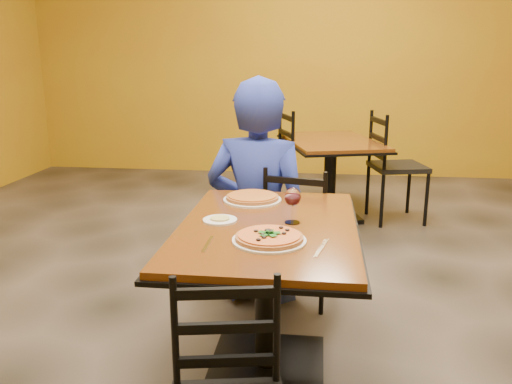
# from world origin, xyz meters

# --- Properties ---
(floor) EXTENTS (7.00, 8.00, 0.01)m
(floor) POSITION_xyz_m (0.00, 0.00, 0.00)
(floor) COLOR black
(floor) RESTS_ON ground
(wall_back) EXTENTS (7.00, 0.01, 3.00)m
(wall_back) POSITION_xyz_m (0.00, 4.00, 1.50)
(wall_back) COLOR #AB8A13
(wall_back) RESTS_ON ground
(table_main) EXTENTS (0.83, 1.23, 0.75)m
(table_main) POSITION_xyz_m (0.00, -0.50, 0.56)
(table_main) COLOR brown
(table_main) RESTS_ON floor
(table_second) EXTENTS (1.08, 1.34, 0.75)m
(table_second) POSITION_xyz_m (0.33, 2.07, 0.55)
(table_second) COLOR brown
(table_second) RESTS_ON floor
(chair_main_far) EXTENTS (0.47, 0.47, 0.87)m
(chair_main_far) POSITION_xyz_m (0.13, 0.32, 0.44)
(chair_main_far) COLOR black
(chair_main_far) RESTS_ON floor
(chair_second_left) EXTENTS (0.59, 0.59, 1.02)m
(chair_second_left) POSITION_xyz_m (-0.29, 2.07, 0.51)
(chair_second_left) COLOR black
(chair_second_left) RESTS_ON floor
(chair_second_right) EXTENTS (0.55, 0.55, 1.01)m
(chair_second_right) POSITION_xyz_m (0.94, 2.07, 0.51)
(chair_second_right) COLOR black
(chair_second_right) RESTS_ON floor
(diner) EXTENTS (0.73, 0.53, 1.39)m
(diner) POSITION_xyz_m (-0.15, 0.34, 0.69)
(diner) COLOR #1C289A
(diner) RESTS_ON floor
(plate_main) EXTENTS (0.31, 0.31, 0.01)m
(plate_main) POSITION_xyz_m (0.03, -0.72, 0.76)
(plate_main) COLOR white
(plate_main) RESTS_ON table_main
(pizza_main) EXTENTS (0.28, 0.28, 0.02)m
(pizza_main) POSITION_xyz_m (0.03, -0.72, 0.77)
(pizza_main) COLOR #9C190B
(pizza_main) RESTS_ON plate_main
(plate_far) EXTENTS (0.31, 0.31, 0.01)m
(plate_far) POSITION_xyz_m (-0.12, -0.10, 0.76)
(plate_far) COLOR white
(plate_far) RESTS_ON table_main
(pizza_far) EXTENTS (0.28, 0.28, 0.02)m
(pizza_far) POSITION_xyz_m (-0.12, -0.10, 0.77)
(pizza_far) COLOR gold
(pizza_far) RESTS_ON plate_far
(side_plate) EXTENTS (0.16, 0.16, 0.01)m
(side_plate) POSITION_xyz_m (-0.23, -0.48, 0.76)
(side_plate) COLOR white
(side_plate) RESTS_ON table_main
(dip) EXTENTS (0.09, 0.09, 0.01)m
(dip) POSITION_xyz_m (-0.23, -0.48, 0.76)
(dip) COLOR tan
(dip) RESTS_ON side_plate
(wine_glass) EXTENTS (0.08, 0.08, 0.18)m
(wine_glass) POSITION_xyz_m (0.11, -0.46, 0.84)
(wine_glass) COLOR white
(wine_glass) RESTS_ON table_main
(fork) EXTENTS (0.02, 0.19, 0.00)m
(fork) POSITION_xyz_m (-0.22, -0.79, 0.75)
(fork) COLOR silver
(fork) RESTS_ON table_main
(knife) EXTENTS (0.06, 0.21, 0.00)m
(knife) POSITION_xyz_m (0.24, -0.78, 0.75)
(knife) COLOR silver
(knife) RESTS_ON table_main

